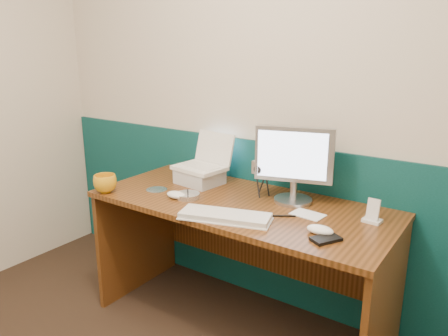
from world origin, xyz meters
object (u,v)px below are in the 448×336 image
Objects in this scene: laptop at (199,150)px; mug at (105,183)px; desk at (239,266)px; keyboard at (225,217)px; monitor at (295,165)px; camcorder at (263,178)px.

laptop is 0.56m from mug.
keyboard is (0.07, -0.24, 0.39)m from desk.
keyboard is (-0.16, -0.40, -0.19)m from monitor.
camcorder is at bearing 75.94° from keyboard.
laptop is 0.71× the size of monitor.
mug is (-0.78, -0.05, 0.04)m from keyboard.
mug is at bearing -171.01° from monitor.
camcorder reaches higher than mug.
mug is at bearing -157.28° from desk.
monitor is 1.05m from mug.
laptop is 2.20× the size of mug.
monitor is at bearing 12.28° from camcorder.
keyboard is 0.78m from mug.
mug reaches higher than desk.
keyboard is 2.08× the size of camcorder.
camcorder is at bearing 71.54° from desk.
camcorder is (0.42, 0.02, -0.10)m from laptop.
keyboard is (0.44, -0.37, -0.19)m from laptop.
laptop is 1.37× the size of camcorder.
desk is at bearing -99.31° from camcorder.
desk is at bearing 89.07° from keyboard.
monitor is 1.95× the size of camcorder.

